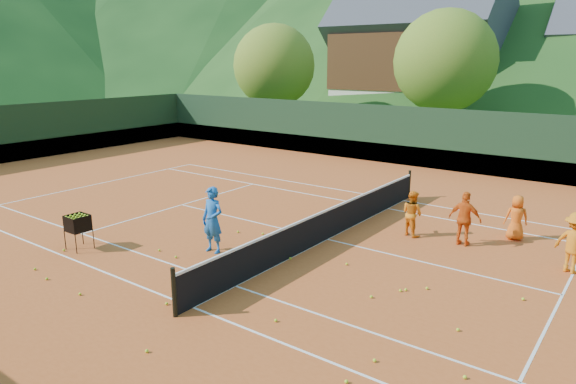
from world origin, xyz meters
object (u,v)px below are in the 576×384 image
Objects in this scene: chalet_left at (418,56)px; student_a at (412,213)px; student_d at (574,243)px; student_b at (465,219)px; student_c at (516,218)px; tennis_net at (327,223)px; coach at (213,220)px; ball_hopper at (78,224)px.

student_a is at bearing -67.10° from chalet_left.
chalet_left is (-16.32, 28.40, 4.84)m from student_d.
student_b is at bearing 15.00° from student_d.
student_c is 0.11× the size of tennis_net.
student_b reaches higher than tennis_net.
student_b is (5.48, 4.72, -0.14)m from coach.
student_a is 0.10× the size of chalet_left.
student_c is (6.57, 6.13, -0.25)m from coach.
coach is 6.07m from student_a.
student_d reaches higher than student_c.
coach is 34.06m from chalet_left.
student_c is 30.76m from chalet_left.
student_b is at bearing -155.73° from student_a.
chalet_left is at bearing 100.58° from coach.
tennis_net is 12.07× the size of ball_hopper.
ball_hopper is 0.07× the size of chalet_left.
tennis_net is (-3.46, -1.94, -0.30)m from student_b.
coach is at bearing 19.67° from student_c.
coach is 1.37× the size of student_c.
tennis_net is at bearing 42.81° from ball_hopper.
student_c is at bearing -129.31° from student_a.
tennis_net is at bearing 66.43° from student_a.
coach is at bearing 41.27° from student_b.
student_a is 30.93m from chalet_left.
student_a is 0.89× the size of student_d.
student_b is at bearing 37.64° from coach.
chalet_left is (-7.98, 32.78, 4.69)m from coach.
student_b reaches higher than student_d.
chalet_left reaches higher than student_a.
student_b is at bearing 38.01° from ball_hopper.
student_d is (2.86, -0.34, -0.01)m from student_b.
student_d is at bearing 29.20° from ball_hopper.
student_a is 0.12× the size of tennis_net.
student_a is at bearing 44.80° from tennis_net.
tennis_net is 0.87× the size of chalet_left.
student_d reaches higher than tennis_net.
student_d is 0.11× the size of chalet_left.
student_a is at bearing 46.89° from coach.
coach is 9.42m from student_d.
tennis_net is 32.04m from chalet_left.
ball_hopper is 35.54m from chalet_left.
chalet_left is (-14.55, 26.65, 4.94)m from student_c.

